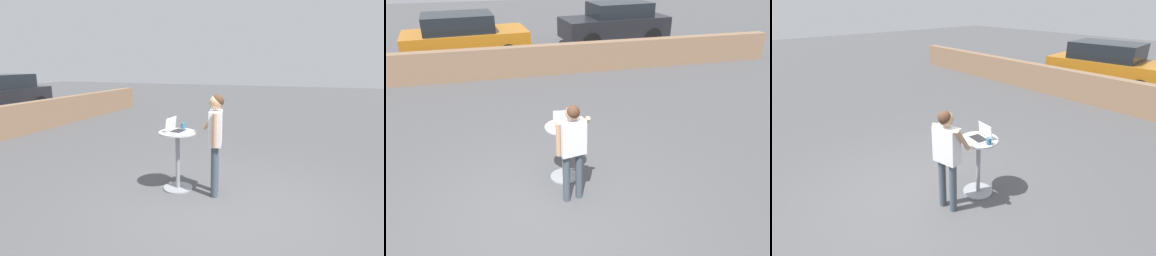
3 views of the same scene
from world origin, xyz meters
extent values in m
plane|color=#4C4C4F|center=(0.00, 0.00, 0.00)|extent=(50.00, 50.00, 0.00)
cylinder|color=gray|center=(0.50, 0.88, 0.01)|extent=(0.48, 0.48, 0.03)
cylinder|color=gray|center=(0.50, 0.88, 0.49)|extent=(0.07, 0.07, 0.92)
cylinder|color=#B7B7BC|center=(0.50, 0.88, 0.96)|extent=(0.61, 0.61, 0.02)
cube|color=silver|center=(0.50, 0.87, 0.98)|extent=(0.35, 0.28, 0.02)
cube|color=black|center=(0.50, 0.87, 0.99)|extent=(0.30, 0.23, 0.00)
cube|color=silver|center=(0.52, 1.00, 1.09)|extent=(0.32, 0.08, 0.21)
cube|color=white|center=(0.51, 0.99, 1.09)|extent=(0.29, 0.06, 0.19)
cylinder|color=#336084|center=(0.73, 0.86, 1.02)|extent=(0.08, 0.08, 0.10)
torus|color=#336084|center=(0.78, 0.86, 1.02)|extent=(0.05, 0.01, 0.05)
cylinder|color=#424C56|center=(0.39, 0.23, 0.40)|extent=(0.11, 0.11, 0.81)
cylinder|color=#424C56|center=(0.60, 0.27, 0.40)|extent=(0.11, 0.11, 0.81)
cube|color=silver|center=(0.50, 0.25, 1.08)|extent=(0.41, 0.26, 0.53)
sphere|color=tan|center=(0.50, 0.25, 1.47)|extent=(0.21, 0.21, 0.21)
sphere|color=#472D1E|center=(0.50, 0.23, 1.50)|extent=(0.19, 0.19, 0.19)
cylinder|color=tan|center=(0.27, 0.21, 1.09)|extent=(0.07, 0.07, 0.51)
cylinder|color=tan|center=(0.70, 0.37, 1.19)|extent=(0.13, 0.31, 0.39)
cylinder|color=black|center=(5.93, 9.26, 0.36)|extent=(0.74, 0.30, 0.72)
cylinder|color=black|center=(5.75, 10.90, 0.36)|extent=(0.74, 0.30, 0.72)
camera|label=1|loc=(-3.85, -0.85, 2.04)|focal=28.00mm
camera|label=2|loc=(-0.62, -4.44, 3.58)|focal=35.00mm
camera|label=3|loc=(3.49, -2.05, 2.95)|focal=28.00mm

